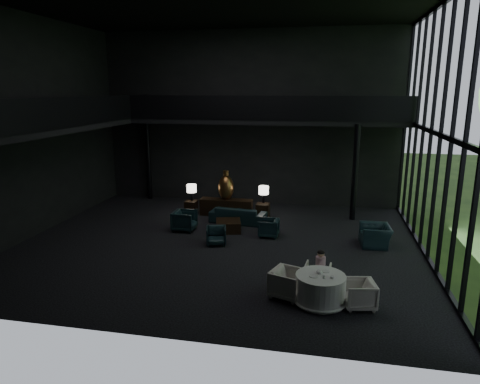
% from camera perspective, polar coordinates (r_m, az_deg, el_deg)
% --- Properties ---
extents(floor, '(14.00, 12.00, 0.02)m').
position_cam_1_polar(floor, '(15.31, -2.78, -6.92)').
color(floor, black).
rests_on(floor, ground).
extents(ceiling, '(14.00, 12.00, 0.02)m').
position_cam_1_polar(ceiling, '(14.59, -3.17, 23.99)').
color(ceiling, black).
rests_on(ceiling, ground).
extents(wall_back, '(14.00, 0.04, 8.00)m').
position_cam_1_polar(wall_back, '(20.26, 1.24, 9.71)').
color(wall_back, black).
rests_on(wall_back, ground).
extents(wall_front, '(14.00, 0.04, 8.00)m').
position_cam_1_polar(wall_front, '(8.76, -12.59, 4.38)').
color(wall_front, black).
rests_on(wall_front, ground).
extents(wall_left, '(0.04, 12.00, 8.00)m').
position_cam_1_polar(wall_left, '(17.49, -26.03, 7.76)').
color(wall_left, black).
rests_on(wall_left, ground).
extents(curtain_wall, '(0.20, 12.00, 8.00)m').
position_cam_1_polar(curtain_wall, '(14.39, 25.18, 6.90)').
color(curtain_wall, black).
rests_on(curtain_wall, ground).
extents(mezzanine_left, '(2.00, 12.00, 0.25)m').
position_cam_1_polar(mezzanine_left, '(16.91, -23.29, 7.88)').
color(mezzanine_left, black).
rests_on(mezzanine_left, wall_left).
extents(mezzanine_back, '(12.00, 2.00, 0.25)m').
position_cam_1_polar(mezzanine_back, '(19.13, 3.70, 9.46)').
color(mezzanine_back, black).
rests_on(mezzanine_back, wall_back).
extents(railing_left, '(0.06, 12.00, 1.00)m').
position_cam_1_polar(railing_left, '(16.33, -20.54, 10.07)').
color(railing_left, black).
rests_on(railing_left, mezzanine_left).
extents(railing_back, '(12.00, 0.06, 1.00)m').
position_cam_1_polar(railing_back, '(18.10, 3.30, 11.14)').
color(railing_back, black).
rests_on(railing_back, mezzanine_back).
extents(column_nw, '(0.24, 0.24, 4.00)m').
position_cam_1_polar(column_nw, '(21.64, -12.12, 4.33)').
color(column_nw, black).
rests_on(column_nw, floor).
extents(column_ne, '(0.24, 0.24, 4.00)m').
position_cam_1_polar(column_ne, '(18.27, 15.09, 2.50)').
color(column_ne, black).
rests_on(column_ne, floor).
extents(console, '(2.27, 0.51, 0.72)m').
position_cam_1_polar(console, '(18.57, -1.84, -2.05)').
color(console, black).
rests_on(console, floor).
extents(bronze_urn, '(0.68, 0.68, 1.26)m').
position_cam_1_polar(bronze_urn, '(18.32, -1.89, 0.64)').
color(bronze_urn, '#B97D31').
rests_on(bronze_urn, console).
extents(side_table_left, '(0.50, 0.50, 0.55)m').
position_cam_1_polar(side_table_left, '(19.05, -6.51, -2.00)').
color(side_table_left, black).
rests_on(side_table_left, floor).
extents(table_lamp_left, '(0.43, 0.43, 0.72)m').
position_cam_1_polar(table_lamp_left, '(18.96, -6.47, 0.40)').
color(table_lamp_left, black).
rests_on(table_lamp_left, side_table_left).
extents(side_table_right, '(0.55, 0.55, 0.60)m').
position_cam_1_polar(side_table_right, '(18.33, 3.06, -2.47)').
color(side_table_right, black).
rests_on(side_table_right, floor).
extents(table_lamp_right, '(0.43, 0.43, 0.72)m').
position_cam_1_polar(table_lamp_right, '(18.30, 3.18, 0.15)').
color(table_lamp_right, black).
rests_on(table_lamp_right, side_table_right).
extents(sofa, '(2.54, 0.98, 0.97)m').
position_cam_1_polar(sofa, '(17.54, -0.26, -2.57)').
color(sofa, black).
rests_on(sofa, floor).
extents(lounge_armchair_west, '(0.87, 0.92, 0.95)m').
position_cam_1_polar(lounge_armchair_west, '(16.72, -7.42, -3.53)').
color(lounge_armchair_west, '#193133').
rests_on(lounge_armchair_west, floor).
extents(lounge_armchair_east, '(0.64, 0.68, 0.70)m').
position_cam_1_polar(lounge_armchair_east, '(15.97, 3.84, -4.74)').
color(lounge_armchair_east, '#10272E').
rests_on(lounge_armchair_east, floor).
extents(lounge_armchair_south, '(0.74, 0.71, 0.63)m').
position_cam_1_polar(lounge_armchair_south, '(15.18, -3.19, -5.83)').
color(lounge_armchair_south, '#13323A').
rests_on(lounge_armchair_south, floor).
extents(window_armchair, '(0.83, 1.22, 1.03)m').
position_cam_1_polar(window_armchair, '(15.71, 17.62, -5.05)').
color(window_armchair, '#1C313A').
rests_on(window_armchair, floor).
extents(coffee_table, '(1.14, 1.14, 0.42)m').
position_cam_1_polar(coffee_table, '(16.59, -1.57, -4.52)').
color(coffee_table, black).
rests_on(coffee_table, floor).
extents(dining_table, '(1.45, 1.45, 0.75)m').
position_cam_1_polar(dining_table, '(11.42, 10.63, -12.77)').
color(dining_table, white).
rests_on(dining_table, floor).
extents(dining_chair_north, '(0.71, 0.67, 0.66)m').
position_cam_1_polar(dining_chair_north, '(12.24, 10.27, -10.89)').
color(dining_chair_north, '#ADABA7').
rests_on(dining_chair_north, floor).
extents(dining_chair_east, '(0.80, 0.84, 0.75)m').
position_cam_1_polar(dining_chair_east, '(11.39, 15.61, -12.86)').
color(dining_chair_east, beige).
rests_on(dining_chair_east, floor).
extents(dining_chair_west, '(1.05, 1.08, 0.89)m').
position_cam_1_polar(dining_chair_west, '(11.53, 6.38, -11.72)').
color(dining_chair_west, '#BCBCBC').
rests_on(dining_chair_west, floor).
extents(child, '(0.27, 0.27, 0.59)m').
position_cam_1_polar(child, '(12.18, 10.71, -8.92)').
color(child, pink).
rests_on(child, dining_chair_north).
extents(plate_a, '(0.30, 0.30, 0.01)m').
position_cam_1_polar(plate_a, '(11.14, 9.79, -10.99)').
color(plate_a, white).
rests_on(plate_a, dining_table).
extents(plate_b, '(0.21, 0.21, 0.01)m').
position_cam_1_polar(plate_b, '(11.47, 11.36, -10.32)').
color(plate_b, white).
rests_on(plate_b, dining_table).
extents(saucer, '(0.14, 0.14, 0.01)m').
position_cam_1_polar(saucer, '(11.15, 12.17, -11.09)').
color(saucer, white).
rests_on(saucer, dining_table).
extents(coffee_cup, '(0.09, 0.09, 0.07)m').
position_cam_1_polar(coffee_cup, '(11.09, 12.19, -11.00)').
color(coffee_cup, white).
rests_on(coffee_cup, saucer).
extents(cereal_bowl, '(0.17, 0.17, 0.08)m').
position_cam_1_polar(cereal_bowl, '(11.31, 10.54, -10.44)').
color(cereal_bowl, white).
rests_on(cereal_bowl, dining_table).
extents(cream_pot, '(0.08, 0.08, 0.07)m').
position_cam_1_polar(cream_pot, '(11.06, 11.11, -11.08)').
color(cream_pot, '#99999E').
rests_on(cream_pot, dining_table).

